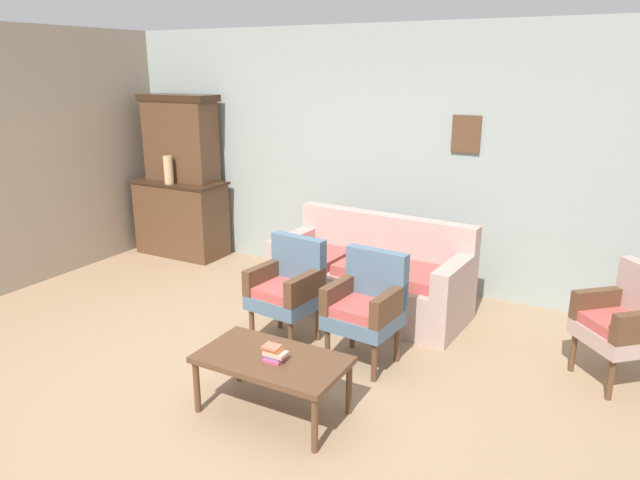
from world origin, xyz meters
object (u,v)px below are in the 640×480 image
object	(u,v)px
vase_on_cabinet	(168,170)
book_stack_on_table	(274,353)
side_cabinet	(182,218)
wingback_chair_by_fireplace	(625,320)
armchair_by_doorway	(367,303)
coffee_table	(272,363)
armchair_row_middle	(288,286)
floral_couch	(371,278)

from	to	relation	value
vase_on_cabinet	book_stack_on_table	xyz separation A→B (m)	(2.95, -2.27, -0.63)
side_cabinet	wingback_chair_by_fireplace	size ratio (longest dim) A/B	1.28
side_cabinet	armchair_by_doorway	world-z (taller)	side_cabinet
coffee_table	side_cabinet	bearing A→B (deg)	140.31
armchair_row_middle	coffee_table	world-z (taller)	armchair_row_middle
vase_on_cabinet	wingback_chair_by_fireplace	world-z (taller)	vase_on_cabinet
side_cabinet	coffee_table	xyz separation A→B (m)	(2.93, -2.43, -0.09)
side_cabinet	wingback_chair_by_fireplace	bearing A→B (deg)	-9.51
book_stack_on_table	floral_couch	bearing A→B (deg)	94.73
side_cabinet	armchair_row_middle	size ratio (longest dim) A/B	1.28
book_stack_on_table	armchair_row_middle	bearing A→B (deg)	117.03
armchair_by_doorway	book_stack_on_table	size ratio (longest dim) A/B	5.89
side_cabinet	wingback_chair_by_fireplace	world-z (taller)	side_cabinet
side_cabinet	armchair_by_doorway	xyz separation A→B (m)	(3.18, -1.46, 0.03)
armchair_by_doorway	book_stack_on_table	world-z (taller)	armchair_by_doorway
armchair_row_middle	coffee_table	distance (m)	1.12
armchair_row_middle	wingback_chair_by_fireplace	size ratio (longest dim) A/B	1.00
floral_couch	armchair_row_middle	world-z (taller)	same
floral_couch	armchair_by_doorway	distance (m)	1.05
floral_couch	book_stack_on_table	xyz separation A→B (m)	(0.16, -1.96, 0.14)
armchair_by_doorway	coffee_table	bearing A→B (deg)	-104.91
wingback_chair_by_fireplace	armchair_row_middle	bearing A→B (deg)	-166.75
floral_couch	armchair_row_middle	distance (m)	1.02
armchair_row_middle	coffee_table	size ratio (longest dim) A/B	0.90
armchair_row_middle	book_stack_on_table	bearing A→B (deg)	-62.97
armchair_row_middle	side_cabinet	bearing A→B (deg)	149.61
side_cabinet	floral_couch	bearing A→B (deg)	-10.05
coffee_table	book_stack_on_table	size ratio (longest dim) A/B	6.55
armchair_row_middle	floral_couch	bearing A→B (deg)	68.86
vase_on_cabinet	armchair_by_doorway	world-z (taller)	vase_on_cabinet
wingback_chair_by_fireplace	coffee_table	world-z (taller)	wingback_chair_by_fireplace
floral_couch	armchair_row_middle	size ratio (longest dim) A/B	2.11
vase_on_cabinet	book_stack_on_table	bearing A→B (deg)	-37.64
side_cabinet	floral_couch	xyz separation A→B (m)	(2.80, -0.50, -0.14)
armchair_by_doorway	coffee_table	xyz separation A→B (m)	(-0.26, -0.97, -0.12)
floral_couch	armchair_by_doorway	bearing A→B (deg)	-68.47
side_cabinet	book_stack_on_table	xyz separation A→B (m)	(2.96, -2.46, 0.00)
floral_couch	armchair_by_doorway	size ratio (longest dim) A/B	2.11
vase_on_cabinet	coffee_table	size ratio (longest dim) A/B	0.33
side_cabinet	wingback_chair_by_fireplace	xyz separation A→B (m)	(4.98, -0.83, 0.03)
book_stack_on_table	side_cabinet	bearing A→B (deg)	140.33
side_cabinet	coffee_table	world-z (taller)	side_cabinet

